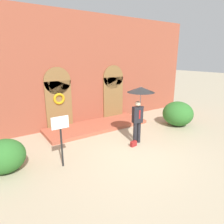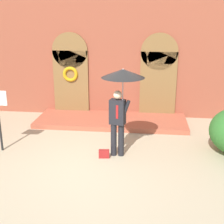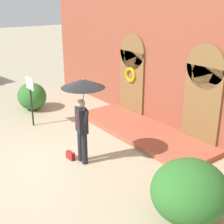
# 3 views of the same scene
# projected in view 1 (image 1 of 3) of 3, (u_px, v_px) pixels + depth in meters

# --- Properties ---
(ground_plane) EXTENTS (80.00, 80.00, 0.00)m
(ground_plane) POSITION_uv_depth(u_px,v_px,m) (136.00, 150.00, 7.80)
(ground_plane) COLOR tan
(building_facade) EXTENTS (14.00, 2.30, 5.60)m
(building_facade) POSITION_uv_depth(u_px,v_px,m) (85.00, 73.00, 10.39)
(building_facade) COLOR brown
(building_facade) RESTS_ON ground
(person_with_umbrella) EXTENTS (1.10, 1.10, 2.36)m
(person_with_umbrella) POSITION_uv_depth(u_px,v_px,m) (140.00, 98.00, 7.98)
(person_with_umbrella) COLOR black
(person_with_umbrella) RESTS_ON ground
(handbag) EXTENTS (0.29, 0.15, 0.22)m
(handbag) POSITION_uv_depth(u_px,v_px,m) (133.00, 144.00, 8.07)
(handbag) COLOR maroon
(handbag) RESTS_ON ground
(sign_post) EXTENTS (0.56, 0.06, 1.72)m
(sign_post) POSITION_uv_depth(u_px,v_px,m) (61.00, 133.00, 6.34)
(sign_post) COLOR black
(sign_post) RESTS_ON ground
(shrub_left) EXTENTS (1.25, 1.10, 1.08)m
(shrub_left) POSITION_uv_depth(u_px,v_px,m) (5.00, 156.00, 6.18)
(shrub_left) COLOR #2D6B28
(shrub_left) RESTS_ON ground
(shrub_right) EXTENTS (1.53, 1.57, 1.27)m
(shrub_right) POSITION_uv_depth(u_px,v_px,m) (178.00, 114.00, 10.41)
(shrub_right) COLOR #2D6B28
(shrub_right) RESTS_ON ground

